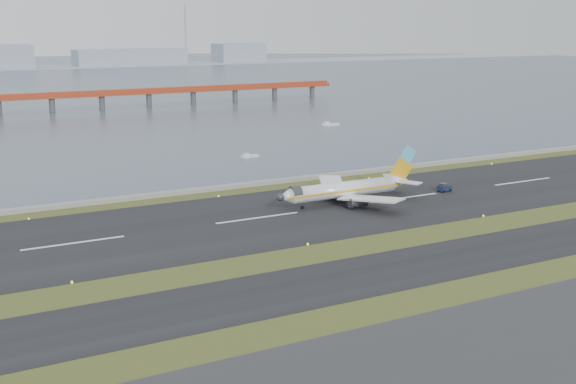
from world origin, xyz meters
The scene contains 11 objects.
ground centered at (0.00, 0.00, 0.00)m, with size 1000.00×1000.00×0.00m, color #344819.
apron_strip centered at (0.00, -55.00, 0.05)m, with size 1000.00×50.00×0.10m, color #323234.
taxiway_strip centered at (0.00, -12.00, 0.05)m, with size 1000.00×18.00×0.10m, color black.
runway_strip centered at (0.00, 30.00, 0.05)m, with size 1000.00×45.00×0.10m, color black.
seawall centered at (0.00, 60.00, 0.50)m, with size 1000.00×2.50×1.00m, color gray.
bay_water centered at (0.00, 460.00, 0.00)m, with size 1400.00×800.00×1.30m, color #424E5E.
red_pier centered at (20.00, 250.00, 7.28)m, with size 260.00×5.00×10.20m.
airliner centered at (25.14, 32.28, 3.46)m, with size 38.52×32.89×12.80m.
pushback_tug centered at (53.24, 30.78, 1.10)m, with size 3.81×2.59×2.26m.
workboat_near centered at (29.38, 97.73, 0.47)m, with size 6.39×2.99×1.49m.
workboat_far centered at (90.51, 148.54, 0.56)m, with size 7.70×4.71×1.79m.
Camera 1 is at (-66.29, -109.11, 42.25)m, focal length 45.00 mm.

